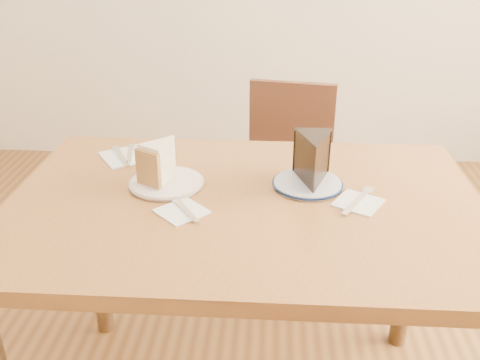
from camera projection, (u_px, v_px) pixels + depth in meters
name	position (u px, v px, depth m)	size (l,w,h in m)	color
table	(244.00, 233.00, 1.39)	(1.20, 0.80, 0.75)	brown
chair_far	(285.00, 179.00, 2.13)	(0.47, 0.47, 0.82)	black
plate_cream	(167.00, 183.00, 1.42)	(0.19, 0.19, 0.01)	white
plate_navy	(308.00, 184.00, 1.42)	(0.18, 0.18, 0.01)	silver
carrot_cake	(163.00, 162.00, 1.41)	(0.07, 0.10, 0.09)	white
chocolate_cake	(313.00, 162.00, 1.39)	(0.10, 0.14, 0.12)	black
napkin_cream	(182.00, 211.00, 1.29)	(0.10, 0.10, 0.00)	white
napkin_navy	(358.00, 203.00, 1.33)	(0.10, 0.10, 0.00)	white
napkin_spare	(127.00, 156.00, 1.59)	(0.14, 0.14, 0.00)	white
fork_cream	(185.00, 209.00, 1.29)	(0.01, 0.14, 0.00)	silver
knife_navy	(358.00, 201.00, 1.33)	(0.02, 0.17, 0.00)	silver
fork_spare	(130.00, 154.00, 1.60)	(0.01, 0.14, 0.00)	silver
knife_spare	(121.00, 156.00, 1.58)	(0.01, 0.16, 0.00)	silver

